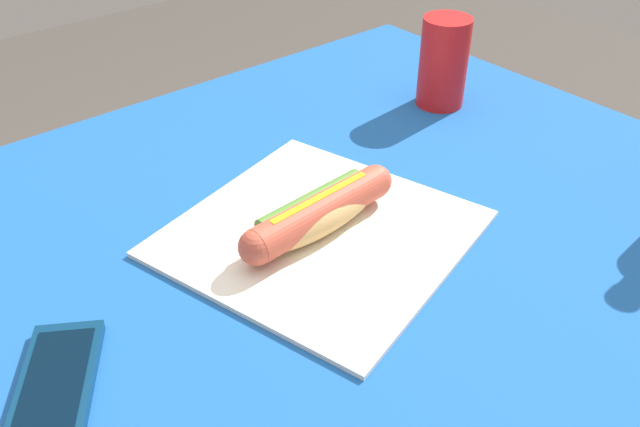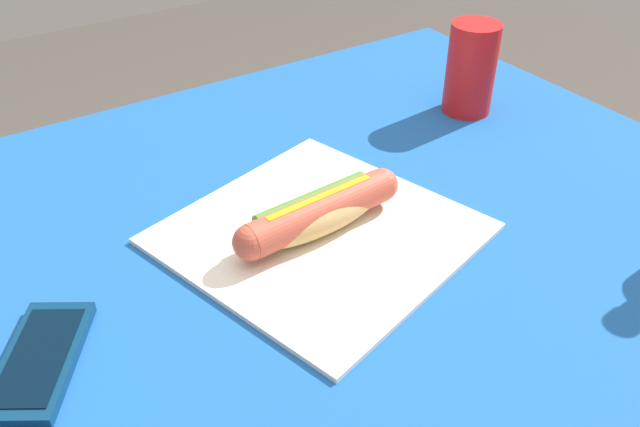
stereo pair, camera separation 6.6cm
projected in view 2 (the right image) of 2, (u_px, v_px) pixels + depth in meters
name	position (u px, v px, depth m)	size (l,w,h in m)	color
dining_table	(268.00, 337.00, 0.81)	(1.18, 0.81, 0.77)	brown
paper_wrapper	(320.00, 233.00, 0.73)	(0.29, 0.30, 0.01)	silver
hot_dog	(319.00, 213.00, 0.72)	(0.21, 0.06, 0.05)	tan
cell_phone	(40.00, 360.00, 0.58)	(0.12, 0.15, 0.01)	#0A2D4C
drinking_cup	(471.00, 69.00, 0.94)	(0.07, 0.07, 0.13)	red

